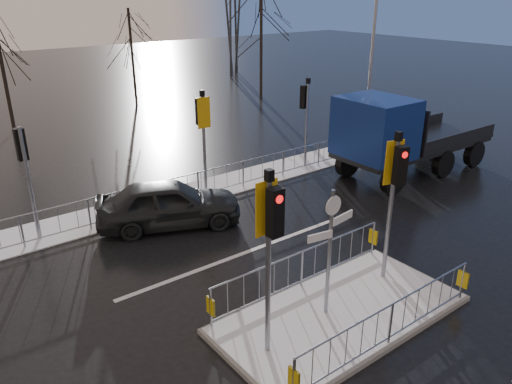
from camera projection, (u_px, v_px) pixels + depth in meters
ground at (340, 316)px, 11.71m from camera, size 120.00×120.00×0.00m
snow_verge at (166, 200)px, 18.02m from camera, size 30.00×2.00×0.04m
lane_markings at (351, 323)px, 11.46m from camera, size 8.00×11.38×0.01m
traffic_island at (341, 302)px, 11.56m from camera, size 6.00×3.04×4.15m
far_kerb_fixtures at (179, 177)px, 17.43m from camera, size 18.00×0.65×3.83m
car_far_lane at (169, 203)px, 15.89m from camera, size 4.89×3.46×1.55m
flatbed_truck at (392, 135)px, 19.46m from camera, size 7.34×2.79×3.38m
tree_far_b at (131, 38)px, 31.11m from camera, size 3.25×3.25×6.14m
tree_far_c at (261, 20)px, 33.03m from camera, size 4.00×4.00×7.55m
street_lamp_right at (373, 54)px, 22.21m from camera, size 1.25×0.18×8.00m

